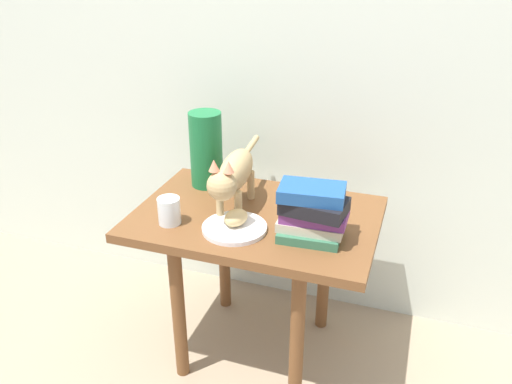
{
  "coord_description": "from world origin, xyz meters",
  "views": [
    {
      "loc": [
        0.48,
        -1.41,
        1.35
      ],
      "look_at": [
        0.0,
        0.0,
        0.63
      ],
      "focal_mm": 36.97,
      "sensor_mm": 36.0,
      "label": 1
    }
  ],
  "objects_px": {
    "plate": "(235,228)",
    "green_vase": "(206,149)",
    "side_table": "(256,237)",
    "book_stack": "(313,213)",
    "cat": "(233,174)",
    "bread_roll": "(236,218)",
    "candle_jar": "(169,212)"
  },
  "relations": [
    {
      "from": "side_table",
      "to": "book_stack",
      "type": "bearing_deg",
      "value": -21.82
    },
    {
      "from": "plate",
      "to": "book_stack",
      "type": "relative_size",
      "value": 0.96
    },
    {
      "from": "side_table",
      "to": "bread_roll",
      "type": "xyz_separation_m",
      "value": [
        -0.03,
        -0.11,
        0.12
      ]
    },
    {
      "from": "plate",
      "to": "green_vase",
      "type": "bearing_deg",
      "value": 127.14
    },
    {
      "from": "plate",
      "to": "green_vase",
      "type": "height_order",
      "value": "green_vase"
    },
    {
      "from": "plate",
      "to": "cat",
      "type": "relative_size",
      "value": 0.41
    },
    {
      "from": "side_table",
      "to": "cat",
      "type": "relative_size",
      "value": 1.62
    },
    {
      "from": "green_vase",
      "to": "candle_jar",
      "type": "relative_size",
      "value": 3.14
    },
    {
      "from": "side_table",
      "to": "bread_roll",
      "type": "distance_m",
      "value": 0.16
    },
    {
      "from": "side_table",
      "to": "plate",
      "type": "xyz_separation_m",
      "value": [
        -0.03,
        -0.11,
        0.09
      ]
    },
    {
      "from": "side_table",
      "to": "book_stack",
      "type": "xyz_separation_m",
      "value": [
        0.2,
        -0.08,
        0.17
      ]
    },
    {
      "from": "plate",
      "to": "candle_jar",
      "type": "distance_m",
      "value": 0.21
    },
    {
      "from": "book_stack",
      "to": "candle_jar",
      "type": "height_order",
      "value": "book_stack"
    },
    {
      "from": "book_stack",
      "to": "green_vase",
      "type": "distance_m",
      "value": 0.5
    },
    {
      "from": "side_table",
      "to": "candle_jar",
      "type": "xyz_separation_m",
      "value": [
        -0.24,
        -0.14,
        0.12
      ]
    },
    {
      "from": "cat",
      "to": "book_stack",
      "type": "height_order",
      "value": "cat"
    },
    {
      "from": "bread_roll",
      "to": "candle_jar",
      "type": "bearing_deg",
      "value": -171.43
    },
    {
      "from": "cat",
      "to": "candle_jar",
      "type": "bearing_deg",
      "value": -140.0
    },
    {
      "from": "plate",
      "to": "green_vase",
      "type": "relative_size",
      "value": 0.74
    },
    {
      "from": "plate",
      "to": "bread_roll",
      "type": "distance_m",
      "value": 0.03
    },
    {
      "from": "plate",
      "to": "candle_jar",
      "type": "relative_size",
      "value": 2.32
    },
    {
      "from": "plate",
      "to": "book_stack",
      "type": "height_order",
      "value": "book_stack"
    },
    {
      "from": "bread_roll",
      "to": "green_vase",
      "type": "distance_m",
      "value": 0.35
    },
    {
      "from": "plate",
      "to": "green_vase",
      "type": "distance_m",
      "value": 0.37
    },
    {
      "from": "side_table",
      "to": "green_vase",
      "type": "relative_size",
      "value": 2.9
    },
    {
      "from": "cat",
      "to": "candle_jar",
      "type": "distance_m",
      "value": 0.23
    },
    {
      "from": "cat",
      "to": "plate",
      "type": "bearing_deg",
      "value": -68.51
    },
    {
      "from": "cat",
      "to": "green_vase",
      "type": "bearing_deg",
      "value": 135.16
    },
    {
      "from": "plate",
      "to": "candle_jar",
      "type": "xyz_separation_m",
      "value": [
        -0.21,
        -0.02,
        0.03
      ]
    },
    {
      "from": "plate",
      "to": "cat",
      "type": "xyz_separation_m",
      "value": [
        -0.04,
        0.11,
        0.13
      ]
    },
    {
      "from": "bread_roll",
      "to": "side_table",
      "type": "bearing_deg",
      "value": 75.6
    },
    {
      "from": "candle_jar",
      "to": "cat",
      "type": "bearing_deg",
      "value": 40.0
    }
  ]
}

